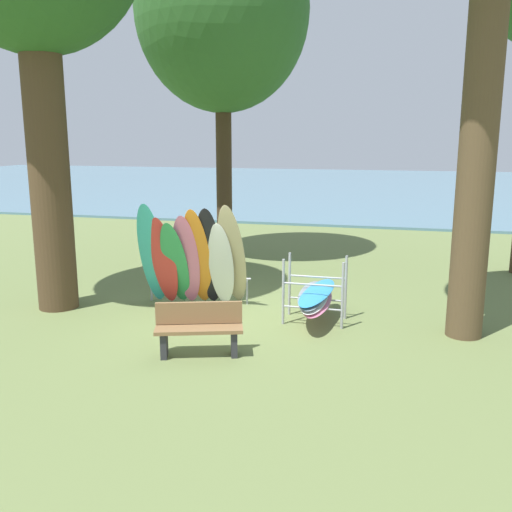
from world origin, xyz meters
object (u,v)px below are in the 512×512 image
Objects in this scene: park_bench at (199,328)px; tree_mid_behind at (222,11)px; board_storage_rack at (315,296)px; leaning_board_pile at (192,259)px.

tree_mid_behind is at bearing 104.28° from park_bench.
tree_mid_behind is 8.67m from board_storage_rack.
park_bench is at bearing -126.12° from board_storage_rack.
tree_mid_behind reaches higher than park_bench.
board_storage_rack is (3.38, -5.01, -6.21)m from tree_mid_behind.
park_bench is (-1.56, -2.14, -0.04)m from board_storage_rack.
tree_mid_behind is 9.67m from park_bench.
leaning_board_pile is at bearing -80.38° from tree_mid_behind.
leaning_board_pile is 2.71m from park_bench.
leaning_board_pile is at bearing 173.14° from board_storage_rack.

